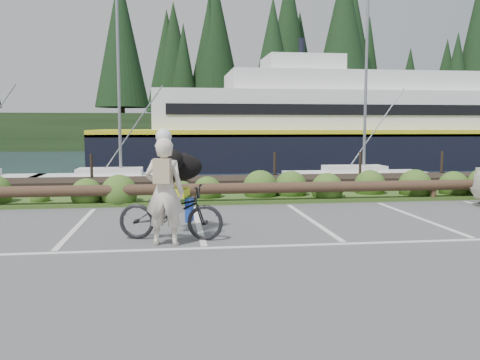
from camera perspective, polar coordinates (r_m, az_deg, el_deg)
ground at (r=9.48m, az=-4.14°, el=-7.11°), size 72.00×72.00×0.00m
harbor_backdrop at (r=87.72m, az=-6.97°, el=4.57°), size 170.00×160.00×30.00m
vegetation_strip at (r=14.68m, az=-5.38°, el=-2.23°), size 34.00×1.60×0.10m
log_rail at (r=14.00m, az=-5.27°, el=-2.84°), size 32.00×0.30×0.60m
bicycle at (r=9.76m, az=-7.78°, el=-3.61°), size 2.11×1.13×1.05m
cyclist at (r=9.25m, az=-8.47°, el=-1.33°), size 0.80×0.62×1.96m
dog at (r=10.29m, az=-7.04°, el=1.46°), size 0.69×1.07×0.57m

